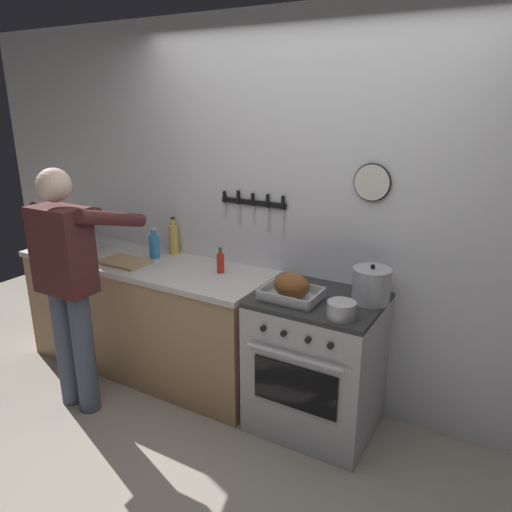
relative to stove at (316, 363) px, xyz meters
The scene contains 11 objects.
wall_back 0.95m from the stove, 121.28° to the left, with size 6.00×0.13×2.60m.
counter_block 1.43m from the stove, behind, with size 2.03×0.65×0.90m.
stove is the anchor object (origin of this frame).
person_cook 1.69m from the stove, 157.87° to the right, with size 0.51×0.63×1.66m.
roasting_pan 0.55m from the stove, 143.52° to the right, with size 0.35×0.26×0.17m.
stock_pot 0.63m from the stove, 20.12° to the left, with size 0.23×0.23×0.24m.
saucepan 0.58m from the stove, 42.35° to the right, with size 0.16×0.16×0.09m.
cutting_board 1.57m from the stove, behind, with size 0.36×0.24×0.02m, color tan.
bottle_hot_sauce 0.94m from the stove, behind, with size 0.05×0.05×0.18m.
bottle_dish_soap 1.49m from the stove, behind, with size 0.08×0.08×0.24m.
bottle_cooking_oil 1.46m from the stove, 169.33° to the left, with size 0.07×0.07×0.29m.
Camera 1 is at (1.26, -1.57, 2.06)m, focal length 34.18 mm.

